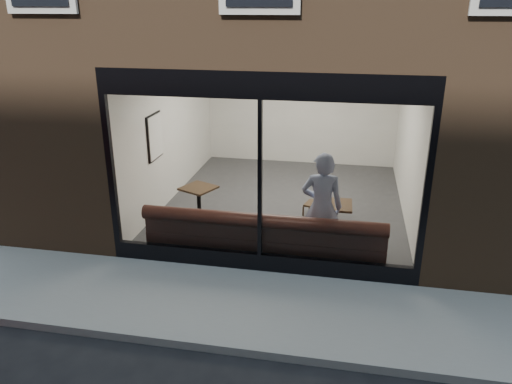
% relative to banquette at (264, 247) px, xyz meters
% --- Properties ---
extents(ground, '(120.00, 120.00, 0.00)m').
position_rel_banquette_xyz_m(ground, '(0.00, -2.45, -0.23)').
color(ground, black).
rests_on(ground, ground).
extents(sidewalk_near, '(40.00, 2.00, 0.01)m').
position_rel_banquette_xyz_m(sidewalk_near, '(0.00, -1.45, -0.22)').
color(sidewalk_near, gray).
rests_on(sidewalk_near, ground).
extents(kerb_near, '(40.00, 0.10, 0.12)m').
position_rel_banquette_xyz_m(kerb_near, '(0.00, -2.50, -0.17)').
color(kerb_near, gray).
rests_on(kerb_near, ground).
extents(host_building_pier_left, '(2.50, 12.00, 3.20)m').
position_rel_banquette_xyz_m(host_building_pier_left, '(-3.75, 5.55, 1.38)').
color(host_building_pier_left, brown).
rests_on(host_building_pier_left, ground).
extents(host_building_pier_right, '(2.50, 12.00, 3.20)m').
position_rel_banquette_xyz_m(host_building_pier_right, '(3.75, 5.55, 1.38)').
color(host_building_pier_right, brown).
rests_on(host_building_pier_right, ground).
extents(host_building_backfill, '(5.00, 6.00, 3.20)m').
position_rel_banquette_xyz_m(host_building_backfill, '(0.00, 8.55, 1.38)').
color(host_building_backfill, brown).
rests_on(host_building_backfill, ground).
extents(cafe_floor, '(6.00, 6.00, 0.00)m').
position_rel_banquette_xyz_m(cafe_floor, '(0.00, 2.55, -0.21)').
color(cafe_floor, '#2D2D30').
rests_on(cafe_floor, ground).
extents(cafe_ceiling, '(6.00, 6.00, 0.00)m').
position_rel_banquette_xyz_m(cafe_ceiling, '(0.00, 2.55, 2.97)').
color(cafe_ceiling, white).
rests_on(cafe_ceiling, host_building_upper).
extents(cafe_wall_back, '(5.00, 0.00, 5.00)m').
position_rel_banquette_xyz_m(cafe_wall_back, '(0.00, 5.54, 1.37)').
color(cafe_wall_back, silver).
rests_on(cafe_wall_back, ground).
extents(cafe_wall_left, '(0.00, 6.00, 6.00)m').
position_rel_banquette_xyz_m(cafe_wall_left, '(-2.49, 2.55, 1.37)').
color(cafe_wall_left, silver).
rests_on(cafe_wall_left, ground).
extents(cafe_wall_right, '(0.00, 6.00, 6.00)m').
position_rel_banquette_xyz_m(cafe_wall_right, '(2.49, 2.55, 1.37)').
color(cafe_wall_right, silver).
rests_on(cafe_wall_right, ground).
extents(storefront_kick, '(5.00, 0.10, 0.30)m').
position_rel_banquette_xyz_m(storefront_kick, '(0.00, -0.40, -0.08)').
color(storefront_kick, black).
rests_on(storefront_kick, ground).
extents(storefront_header, '(5.00, 0.10, 0.40)m').
position_rel_banquette_xyz_m(storefront_header, '(0.00, -0.40, 2.77)').
color(storefront_header, black).
rests_on(storefront_header, host_building_upper).
extents(storefront_mullion, '(0.06, 0.10, 2.50)m').
position_rel_banquette_xyz_m(storefront_mullion, '(0.00, -0.40, 1.32)').
color(storefront_mullion, black).
rests_on(storefront_mullion, storefront_kick).
extents(storefront_glass, '(4.80, 0.00, 4.80)m').
position_rel_banquette_xyz_m(storefront_glass, '(0.00, -0.43, 1.33)').
color(storefront_glass, white).
rests_on(storefront_glass, storefront_kick).
extents(banquette, '(4.00, 0.55, 0.45)m').
position_rel_banquette_xyz_m(banquette, '(0.00, 0.00, 0.00)').
color(banquette, black).
rests_on(banquette, cafe_floor).
extents(person, '(0.70, 0.47, 1.87)m').
position_rel_banquette_xyz_m(person, '(0.93, 0.21, 0.71)').
color(person, '#8A97BE').
rests_on(person, cafe_floor).
extents(cafe_table_left, '(0.77, 0.77, 0.04)m').
position_rel_banquette_xyz_m(cafe_table_left, '(-1.51, 1.20, 0.52)').
color(cafe_table_left, '#2F2012').
rests_on(cafe_table_left, cafe_floor).
extents(cafe_table_right, '(0.63, 0.63, 0.04)m').
position_rel_banquette_xyz_m(cafe_table_right, '(1.12, 0.84, 0.52)').
color(cafe_table_right, '#2F2012').
rests_on(cafe_table_right, cafe_floor).
extents(cafe_chair_right, '(0.46, 0.46, 0.04)m').
position_rel_banquette_xyz_m(cafe_chair_right, '(0.70, 2.03, 0.01)').
color(cafe_chair_right, '#2F2012').
rests_on(cafe_chair_right, cafe_floor).
extents(wall_poster, '(0.02, 0.64, 0.85)m').
position_rel_banquette_xyz_m(wall_poster, '(-2.45, 1.54, 1.40)').
color(wall_poster, white).
rests_on(wall_poster, cafe_wall_left).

